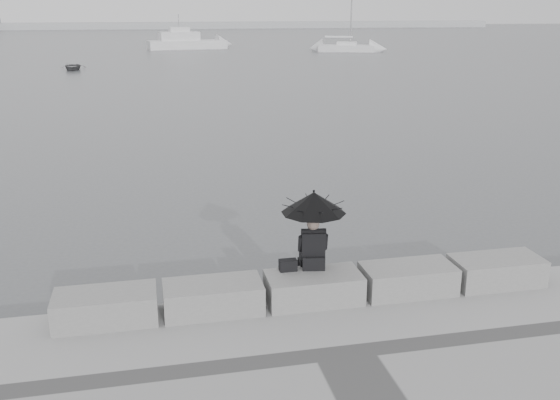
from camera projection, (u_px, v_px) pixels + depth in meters
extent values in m
plane|color=#4A4D50|center=(306.00, 316.00, 11.16)|extent=(360.00, 360.00, 0.00)
cube|color=slate|center=(106.00, 308.00, 9.84)|extent=(1.60, 0.80, 0.50)
cube|color=slate|center=(213.00, 297.00, 10.18)|extent=(1.60, 0.80, 0.50)
cube|color=slate|center=(314.00, 288.00, 10.52)|extent=(1.60, 0.80, 0.50)
cube|color=slate|center=(408.00, 279.00, 10.86)|extent=(1.60, 0.80, 0.50)
cube|color=slate|center=(496.00, 271.00, 11.20)|extent=(1.60, 0.80, 0.50)
sphere|color=#726056|center=(313.00, 224.00, 10.51)|extent=(0.21, 0.21, 0.21)
cylinder|color=black|center=(313.00, 221.00, 10.48)|extent=(0.02, 0.02, 1.00)
cone|color=black|center=(314.00, 202.00, 10.39)|extent=(1.10, 1.10, 0.36)
sphere|color=black|center=(314.00, 191.00, 10.33)|extent=(0.04, 0.04, 0.04)
cube|color=black|center=(288.00, 265.00, 10.58)|extent=(0.30, 0.17, 0.19)
cube|color=#A7AAAD|center=(152.00, 26.00, 155.64)|extent=(180.00, 6.00, 1.60)
cube|color=white|center=(347.00, 49.00, 76.77)|extent=(7.23, 4.81, 0.90)
cube|color=white|center=(347.00, 44.00, 76.59)|extent=(2.82, 2.39, 0.50)
cylinder|color=gray|center=(347.00, 38.00, 76.40)|extent=(3.59, 1.55, 0.10)
cube|color=white|center=(187.00, 45.00, 81.46)|extent=(10.43, 4.34, 1.20)
cube|color=white|center=(187.00, 36.00, 81.14)|extent=(5.34, 2.96, 1.20)
cube|color=white|center=(187.00, 29.00, 80.87)|extent=(2.75, 1.97, 0.60)
cylinder|color=gray|center=(186.00, 20.00, 80.54)|extent=(0.08, 0.08, 1.60)
imported|color=slate|center=(73.00, 67.00, 54.52)|extent=(3.16, 1.37, 0.53)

